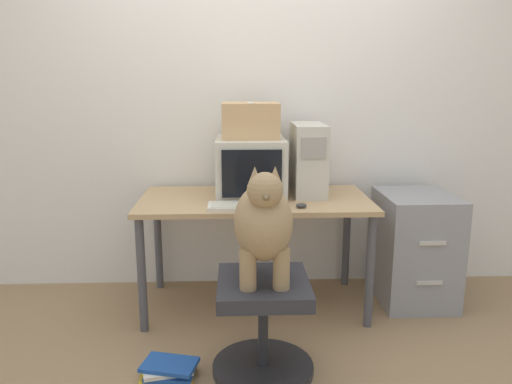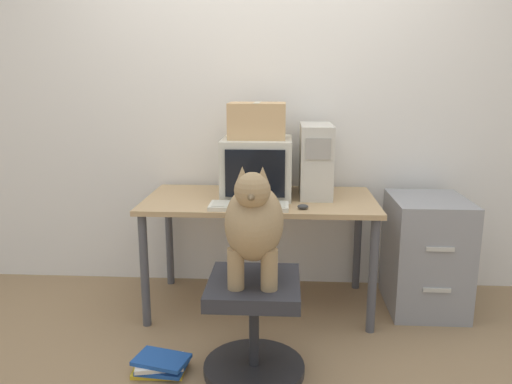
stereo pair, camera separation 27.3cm
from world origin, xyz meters
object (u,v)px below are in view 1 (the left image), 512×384
at_px(keyboard, 248,206).
at_px(book_stack_floor, 169,370).
at_px(crt_monitor, 251,167).
at_px(filing_cabinet, 415,248).
at_px(office_chair, 263,321).
at_px(dog, 263,221).
at_px(pc_tower, 308,159).
at_px(cardboard_box, 250,121).

bearing_deg(keyboard, book_stack_floor, -126.83).
distance_m(crt_monitor, filing_cabinet, 1.19).
distance_m(keyboard, book_stack_floor, 0.96).
distance_m(keyboard, filing_cabinet, 1.19).
height_order(office_chair, book_stack_floor, office_chair).
xyz_separation_m(crt_monitor, dog, (0.03, -0.84, -0.11)).
height_order(keyboard, filing_cabinet, keyboard).
height_order(crt_monitor, dog, crt_monitor).
bearing_deg(book_stack_floor, pc_tower, 48.57).
bearing_deg(cardboard_box, office_chair, -87.73).
bearing_deg(filing_cabinet, pc_tower, 174.48).
relative_size(filing_cabinet, book_stack_floor, 2.44).
bearing_deg(book_stack_floor, crt_monitor, 63.88).
relative_size(keyboard, cardboard_box, 1.30).
xyz_separation_m(filing_cabinet, book_stack_floor, (-1.49, -0.83, -0.32)).
relative_size(crt_monitor, filing_cabinet, 0.66).
height_order(pc_tower, keyboard, pc_tower).
relative_size(crt_monitor, office_chair, 0.93).
relative_size(pc_tower, book_stack_floor, 1.52).
bearing_deg(book_stack_floor, filing_cabinet, 29.11).
bearing_deg(office_chair, book_stack_floor, -176.04).
relative_size(dog, book_stack_floor, 1.94).
xyz_separation_m(dog, book_stack_floor, (-0.46, -0.04, -0.74)).
bearing_deg(pc_tower, book_stack_floor, -131.43).
bearing_deg(office_chair, dog, 90.00).
distance_m(crt_monitor, office_chair, 1.04).
distance_m(filing_cabinet, cardboard_box, 1.34).
height_order(pc_tower, filing_cabinet, pc_tower).
bearing_deg(filing_cabinet, crt_monitor, 177.62).
height_order(pc_tower, dog, pc_tower).
xyz_separation_m(dog, cardboard_box, (-0.03, 0.84, 0.40)).
bearing_deg(office_chair, cardboard_box, 92.27).
distance_m(pc_tower, dog, 0.93).
distance_m(pc_tower, keyboard, 0.57).
bearing_deg(dog, pc_tower, 69.05).
distance_m(dog, book_stack_floor, 0.87).
height_order(office_chair, filing_cabinet, filing_cabinet).
relative_size(keyboard, filing_cabinet, 0.63).
bearing_deg(crt_monitor, dog, -87.71).
height_order(pc_tower, office_chair, pc_tower).
xyz_separation_m(keyboard, filing_cabinet, (1.09, 0.29, -0.37)).
height_order(keyboard, book_stack_floor, keyboard).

